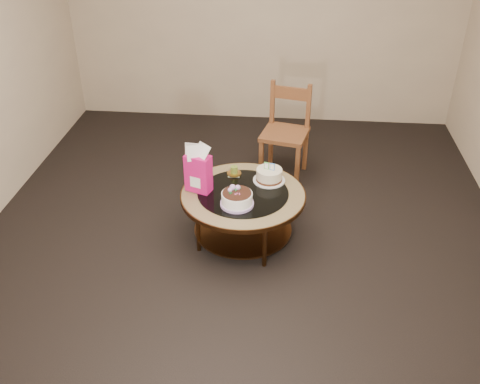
# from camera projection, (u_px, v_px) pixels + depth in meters

# --- Properties ---
(ground) EXTENTS (5.00, 5.00, 0.00)m
(ground) POSITION_uv_depth(u_px,v_px,m) (243.00, 238.00, 4.57)
(ground) COLOR black
(ground) RESTS_ON ground
(room_walls) EXTENTS (4.52, 5.02, 2.61)m
(room_walls) POSITION_uv_depth(u_px,v_px,m) (244.00, 62.00, 3.75)
(room_walls) COLOR tan
(room_walls) RESTS_ON ground
(coffee_table) EXTENTS (1.02, 1.02, 0.46)m
(coffee_table) POSITION_uv_depth(u_px,v_px,m) (243.00, 201.00, 4.37)
(coffee_table) COLOR #512F17
(coffee_table) RESTS_ON ground
(decorated_cake) EXTENTS (0.26, 0.26, 0.15)m
(decorated_cake) POSITION_uv_depth(u_px,v_px,m) (237.00, 199.00, 4.15)
(decorated_cake) COLOR #B794D1
(decorated_cake) RESTS_ON coffee_table
(cream_cake) EXTENTS (0.27, 0.27, 0.17)m
(cream_cake) POSITION_uv_depth(u_px,v_px,m) (269.00, 175.00, 4.45)
(cream_cake) COLOR white
(cream_cake) RESTS_ON coffee_table
(gift_bag) EXTENTS (0.23, 0.20, 0.41)m
(gift_bag) POSITION_uv_depth(u_px,v_px,m) (198.00, 168.00, 4.25)
(gift_bag) COLOR #DF1567
(gift_bag) RESTS_ON coffee_table
(pillar_candle) EXTENTS (0.12, 0.12, 0.09)m
(pillar_candle) POSITION_uv_depth(u_px,v_px,m) (234.00, 172.00, 4.55)
(pillar_candle) COLOR tan
(pillar_candle) RESTS_ON coffee_table
(dining_chair) EXTENTS (0.51, 0.51, 0.92)m
(dining_chair) POSITION_uv_depth(u_px,v_px,m) (286.00, 131.00, 5.26)
(dining_chair) COLOR brown
(dining_chair) RESTS_ON ground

